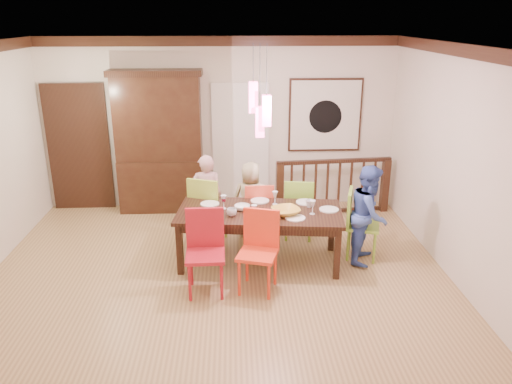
{
  "coord_description": "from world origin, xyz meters",
  "views": [
    {
      "loc": [
        0.21,
        -5.94,
        3.21
      ],
      "look_at": [
        0.52,
        0.4,
        0.96
      ],
      "focal_mm": 35.0,
      "sensor_mm": 36.0,
      "label": 1
    }
  ],
  "objects_px": {
    "dining_table": "(260,216)",
    "chair_far_left": "(209,204)",
    "chair_end_right": "(363,220)",
    "person_end_right": "(369,214)",
    "china_hutch": "(159,142)",
    "person_far_mid": "(251,200)",
    "person_far_left": "(207,197)",
    "balustrade": "(333,186)"
  },
  "relations": [
    {
      "from": "chair_far_left",
      "to": "dining_table",
      "type": "bearing_deg",
      "value": 155.92
    },
    {
      "from": "balustrade",
      "to": "person_end_right",
      "type": "bearing_deg",
      "value": -90.63
    },
    {
      "from": "dining_table",
      "to": "chair_far_left",
      "type": "xyz_separation_m",
      "value": [
        -0.71,
        0.7,
        -0.08
      ]
    },
    {
      "from": "china_hutch",
      "to": "chair_end_right",
      "type": "bearing_deg",
      "value": -33.25
    },
    {
      "from": "chair_end_right",
      "to": "person_end_right",
      "type": "height_order",
      "value": "person_end_right"
    },
    {
      "from": "balustrade",
      "to": "person_end_right",
      "type": "relative_size",
      "value": 1.45
    },
    {
      "from": "china_hutch",
      "to": "balustrade",
      "type": "relative_size",
      "value": 1.22
    },
    {
      "from": "balustrade",
      "to": "chair_end_right",
      "type": "bearing_deg",
      "value": -91.97
    },
    {
      "from": "balustrade",
      "to": "person_far_left",
      "type": "bearing_deg",
      "value": -162.47
    },
    {
      "from": "dining_table",
      "to": "chair_far_left",
      "type": "distance_m",
      "value": 1.0
    },
    {
      "from": "chair_end_right",
      "to": "china_hutch",
      "type": "xyz_separation_m",
      "value": [
        -3.01,
        1.98,
        0.64
      ]
    },
    {
      "from": "person_far_mid",
      "to": "person_end_right",
      "type": "distance_m",
      "value": 1.81
    },
    {
      "from": "chair_far_left",
      "to": "china_hutch",
      "type": "distance_m",
      "value": 1.72
    },
    {
      "from": "chair_end_right",
      "to": "dining_table",
      "type": "bearing_deg",
      "value": 109.74
    },
    {
      "from": "person_far_left",
      "to": "person_end_right",
      "type": "relative_size",
      "value": 0.96
    },
    {
      "from": "dining_table",
      "to": "chair_end_right",
      "type": "xyz_separation_m",
      "value": [
        1.44,
        0.08,
        -0.11
      ]
    },
    {
      "from": "person_end_right",
      "to": "person_far_mid",
      "type": "bearing_deg",
      "value": 82.93
    },
    {
      "from": "chair_far_left",
      "to": "person_end_right",
      "type": "bearing_deg",
      "value": -177.69
    },
    {
      "from": "chair_far_left",
      "to": "person_far_mid",
      "type": "relative_size",
      "value": 0.88
    },
    {
      "from": "person_far_left",
      "to": "person_far_mid",
      "type": "bearing_deg",
      "value": -179.87
    },
    {
      "from": "dining_table",
      "to": "balustrade",
      "type": "xyz_separation_m",
      "value": [
        1.34,
        1.71,
        -0.17
      ]
    },
    {
      "from": "chair_end_right",
      "to": "person_far_mid",
      "type": "relative_size",
      "value": 0.83
    },
    {
      "from": "chair_end_right",
      "to": "person_end_right",
      "type": "bearing_deg",
      "value": -138.06
    },
    {
      "from": "chair_far_left",
      "to": "person_far_mid",
      "type": "xyz_separation_m",
      "value": [
        0.63,
        0.17,
        -0.01
      ]
    },
    {
      "from": "dining_table",
      "to": "china_hutch",
      "type": "bearing_deg",
      "value": 133.68
    },
    {
      "from": "dining_table",
      "to": "china_hutch",
      "type": "xyz_separation_m",
      "value": [
        -1.58,
        2.05,
        0.53
      ]
    },
    {
      "from": "dining_table",
      "to": "chair_end_right",
      "type": "bearing_deg",
      "value": 9.21
    },
    {
      "from": "person_end_right",
      "to": "dining_table",
      "type": "bearing_deg",
      "value": 111.88
    },
    {
      "from": "chair_far_left",
      "to": "person_end_right",
      "type": "relative_size",
      "value": 0.76
    },
    {
      "from": "chair_far_left",
      "to": "china_hutch",
      "type": "xyz_separation_m",
      "value": [
        -0.87,
        1.35,
        0.61
      ]
    },
    {
      "from": "dining_table",
      "to": "person_end_right",
      "type": "xyz_separation_m",
      "value": [
        1.48,
        -0.02,
        0.01
      ]
    },
    {
      "from": "dining_table",
      "to": "person_end_right",
      "type": "relative_size",
      "value": 1.68
    },
    {
      "from": "person_far_mid",
      "to": "person_end_right",
      "type": "relative_size",
      "value": 0.86
    },
    {
      "from": "chair_far_left",
      "to": "chair_end_right",
      "type": "distance_m",
      "value": 2.24
    },
    {
      "from": "dining_table",
      "to": "chair_far_left",
      "type": "height_order",
      "value": "chair_far_left"
    },
    {
      "from": "dining_table",
      "to": "chair_far_left",
      "type": "relative_size",
      "value": 2.21
    },
    {
      "from": "balustrade",
      "to": "person_far_mid",
      "type": "height_order",
      "value": "person_far_mid"
    },
    {
      "from": "person_far_left",
      "to": "person_far_mid",
      "type": "height_order",
      "value": "person_far_left"
    },
    {
      "from": "china_hutch",
      "to": "person_far_left",
      "type": "bearing_deg",
      "value": -55.97
    },
    {
      "from": "person_far_left",
      "to": "china_hutch",
      "type": "bearing_deg",
      "value": -60.24
    },
    {
      "from": "person_far_mid",
      "to": "person_end_right",
      "type": "height_order",
      "value": "person_end_right"
    },
    {
      "from": "dining_table",
      "to": "person_far_left",
      "type": "relative_size",
      "value": 1.74
    }
  ]
}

